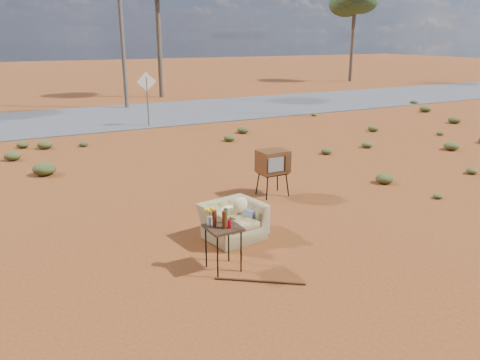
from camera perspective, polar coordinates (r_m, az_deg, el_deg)
name	(u,v)px	position (r m, az deg, el deg)	size (l,w,h in m)	color
ground	(265,246)	(8.33, 3.11, -7.99)	(140.00, 140.00, 0.00)	brown
highway	(97,118)	(22.11, -17.05, 7.25)	(140.00, 7.00, 0.04)	#565659
armchair	(236,215)	(8.52, -0.50, -4.35)	(1.27, 0.93, 0.89)	#968352
tv_unit	(273,162)	(10.65, 4.04, 2.18)	(0.68, 0.55, 1.07)	black
side_table	(220,225)	(7.24, -2.43, -5.46)	(0.53, 0.53, 1.03)	#362313
rusty_bar	(260,281)	(7.18, 2.43, -12.21)	(0.04, 0.04, 1.37)	#4A2713
road_sign	(147,89)	(19.36, -11.29, 10.79)	(0.78, 0.06, 2.19)	brown
eucalyptus_right	(355,4)	(40.05, 13.84, 20.13)	(3.20, 3.20, 7.10)	brown
utility_pole_center	(121,23)	(24.70, -14.30, 18.06)	(1.40, 0.20, 8.00)	brown
scrub_patch	(147,179)	(11.81, -11.26, 0.09)	(17.49, 8.07, 0.33)	#4C5123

